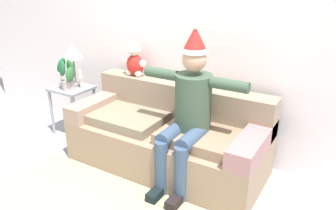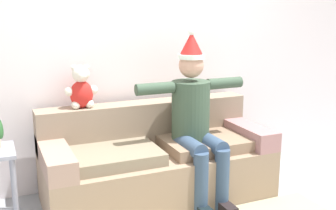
# 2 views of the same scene
# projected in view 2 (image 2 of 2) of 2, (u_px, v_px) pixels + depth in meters

# --- Properties ---
(back_wall) EXTENTS (7.00, 0.10, 2.70)m
(back_wall) POSITION_uv_depth(u_px,v_px,m) (136.00, 43.00, 3.94)
(back_wall) COLOR white
(back_wall) RESTS_ON ground_plane
(couch) EXTENTS (2.00, 0.86, 0.82)m
(couch) POSITION_uv_depth(u_px,v_px,m) (156.00, 161.00, 3.71)
(couch) COLOR gray
(couch) RESTS_ON ground_plane
(person_seated) EXTENTS (1.02, 0.77, 1.50)m
(person_seated) POSITION_uv_depth(u_px,v_px,m) (195.00, 116.00, 3.59)
(person_seated) COLOR #3A4F3D
(person_seated) RESTS_ON ground_plane
(teddy_bear) EXTENTS (0.29, 0.17, 0.38)m
(teddy_bear) POSITION_uv_depth(u_px,v_px,m) (81.00, 89.00, 3.56)
(teddy_bear) COLOR red
(teddy_bear) RESTS_ON couch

